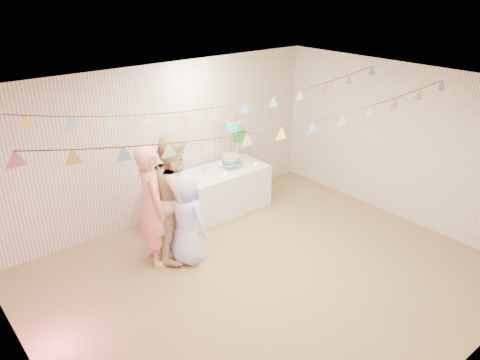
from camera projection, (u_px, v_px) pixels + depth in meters
floor at (265, 278)px, 6.47m from camera, size 6.00×6.00×0.00m
ceiling at (270, 92)px, 5.42m from camera, size 6.00×6.00×0.00m
back_wall at (165, 143)px, 7.72m from camera, size 6.00×6.00×0.00m
front_wall at (457, 285)px, 4.18m from camera, size 6.00×6.00×0.00m
left_wall at (22, 283)px, 4.20m from camera, size 5.00×5.00×0.00m
right_wall at (402, 143)px, 7.69m from camera, size 5.00×5.00×0.00m
table at (213, 193)px, 8.11m from camera, size 2.01×0.81×0.76m
cake_stand at (236, 143)px, 8.15m from camera, size 0.74×0.43×0.82m
cake_bottom at (231, 163)px, 8.15m from camera, size 0.31×0.31×0.15m
cake_middle at (240, 142)px, 8.34m from camera, size 0.27×0.27×0.22m
cake_top_tier at (234, 132)px, 8.00m from camera, size 0.25×0.25×0.19m
platter at (188, 181)px, 7.61m from camera, size 0.36×0.36×0.02m
posy at (206, 169)px, 7.90m from camera, size 0.14×0.14×0.16m
person_adult_a at (153, 206)px, 6.51m from camera, size 0.57×0.74×1.79m
person_adult_b at (177, 197)px, 6.68m from camera, size 1.13×1.15×1.87m
person_child at (186, 219)px, 6.60m from camera, size 0.55×0.74×1.36m
bunting_back at (214, 96)px, 6.30m from camera, size 5.60×1.10×0.40m
bunting_front at (282, 119)px, 5.40m from camera, size 5.60×0.90×0.36m
tealight_0 at (177, 187)px, 7.38m from camera, size 0.04×0.04×0.03m
tealight_1 at (189, 174)px, 7.87m from camera, size 0.04×0.04×0.03m
tealight_2 at (225, 174)px, 7.85m from camera, size 0.04×0.04×0.03m
tealight_3 at (221, 163)px, 8.31m from camera, size 0.04×0.04×0.03m
tealight_4 at (256, 164)px, 8.30m from camera, size 0.04×0.04×0.03m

